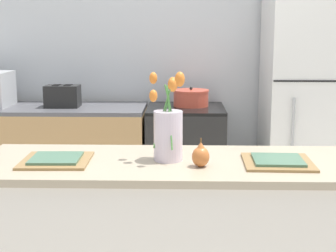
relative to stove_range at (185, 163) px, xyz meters
The scene contains 11 objects.
back_wall 0.99m from the stove_range, 104.01° to the left, with size 5.20×0.08×2.70m.
kitchen_island 1.60m from the stove_range, 93.58° to the right, with size 1.80×0.66×0.89m.
back_counter 1.16m from the stove_range, behind, with size 1.68×0.60×0.91m.
stove_range is the anchor object (origin of this frame).
refrigerator 1.06m from the stove_range, ahead, with size 0.68×0.67×1.85m.
flower_vase 1.69m from the stove_range, 93.32° to the right, with size 0.17×0.19×0.42m.
pear_figurine 1.77m from the stove_range, 88.05° to the right, with size 0.08×0.08×0.13m.
plate_setting_left 1.81m from the stove_range, 110.72° to the right, with size 0.32×0.32×0.02m.
plate_setting_right 1.75m from the stove_range, 75.64° to the right, with size 0.32×0.32×0.02m.
toaster 1.10m from the stove_range, behind, with size 0.28×0.18×0.17m.
cooking_pot 0.52m from the stove_range, 53.87° to the left, with size 0.28×0.28×0.15m.
Camera 1 is at (0.07, -2.36, 1.51)m, focal length 55.00 mm.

